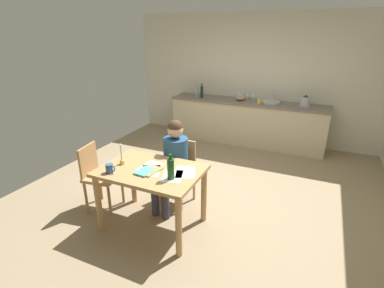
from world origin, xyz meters
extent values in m
cube|color=#937F60|center=(0.00, 0.00, -0.02)|extent=(5.20, 5.20, 0.04)
cube|color=beige|center=(0.00, 2.60, 1.30)|extent=(5.20, 0.12, 2.60)
cube|color=beige|center=(0.00, 2.24, 0.43)|extent=(3.14, 0.60, 0.86)
cube|color=#72665B|center=(0.00, 2.24, 0.88)|extent=(3.18, 0.64, 0.04)
cube|color=tan|center=(-0.29, -1.01, 0.74)|extent=(1.16, 0.80, 0.04)
cylinder|color=tan|center=(-0.81, -1.35, 0.36)|extent=(0.07, 0.07, 0.72)
cylinder|color=tan|center=(0.23, -1.35, 0.36)|extent=(0.07, 0.07, 0.72)
cylinder|color=tan|center=(-0.81, -0.67, 0.36)|extent=(0.07, 0.07, 0.72)
cylinder|color=tan|center=(0.23, -0.67, 0.36)|extent=(0.07, 0.07, 0.72)
cube|color=tan|center=(-0.26, -0.43, 0.46)|extent=(0.44, 0.44, 0.04)
cube|color=tan|center=(-0.24, -0.24, 0.67)|extent=(0.36, 0.07, 0.40)
cylinder|color=tan|center=(-0.45, -0.58, 0.22)|extent=(0.04, 0.04, 0.45)
cylinder|color=tan|center=(-0.11, -0.61, 0.22)|extent=(0.04, 0.04, 0.45)
cylinder|color=tan|center=(-0.41, -0.24, 0.22)|extent=(0.04, 0.04, 0.45)
cylinder|color=tan|center=(-0.07, -0.27, 0.22)|extent=(0.04, 0.04, 0.45)
cylinder|color=navy|center=(-0.26, -0.45, 0.70)|extent=(0.35, 0.35, 0.50)
sphere|color=#D8AD8C|center=(-0.26, -0.45, 1.06)|extent=(0.20, 0.20, 0.20)
sphere|color=#473323|center=(-0.26, -0.45, 1.10)|extent=(0.19, 0.19, 0.19)
cylinder|color=#383847|center=(-0.36, -0.63, 0.45)|extent=(0.17, 0.39, 0.13)
cylinder|color=#383847|center=(-0.38, -0.82, 0.23)|extent=(0.10, 0.10, 0.45)
cylinder|color=#383847|center=(-0.20, -0.64, 0.45)|extent=(0.17, 0.39, 0.13)
cylinder|color=#383847|center=(-0.22, -0.83, 0.23)|extent=(0.10, 0.10, 0.45)
cube|color=tan|center=(-1.07, -0.95, 0.47)|extent=(0.46, 0.46, 0.04)
cube|color=tan|center=(-1.26, -0.98, 0.68)|extent=(0.09, 0.36, 0.40)
cylinder|color=tan|center=(-0.88, -1.09, 0.23)|extent=(0.04, 0.04, 0.46)
cylinder|color=tan|center=(-0.93, -0.76, 0.23)|extent=(0.04, 0.04, 0.46)
cylinder|color=tan|center=(-1.21, -1.15, 0.23)|extent=(0.04, 0.04, 0.46)
cylinder|color=tan|center=(-1.27, -0.81, 0.23)|extent=(0.04, 0.04, 0.46)
cylinder|color=#33598C|center=(-0.66, -1.27, 0.81)|extent=(0.08, 0.08, 0.10)
torus|color=#33598C|center=(-0.62, -1.27, 0.82)|extent=(0.07, 0.01, 0.07)
cylinder|color=gold|center=(-0.67, -1.03, 0.78)|extent=(0.06, 0.06, 0.05)
cylinder|color=white|center=(-0.67, -1.03, 0.91)|extent=(0.02, 0.02, 0.20)
cube|color=#50B3AC|center=(-0.31, -1.10, 0.77)|extent=(0.17, 0.23, 0.02)
cube|color=#A8844B|center=(-0.27, -1.06, 0.77)|extent=(0.23, 0.28, 0.02)
cube|color=white|center=(-0.27, -1.05, 0.76)|extent=(0.31, 0.36, 0.00)
cube|color=white|center=(-0.32, -0.96, 0.76)|extent=(0.22, 0.31, 0.00)
cube|color=white|center=(0.01, -1.06, 0.76)|extent=(0.29, 0.35, 0.00)
cube|color=white|center=(0.10, -0.91, 0.76)|extent=(0.31, 0.35, 0.00)
cylinder|color=#194C23|center=(0.03, -1.11, 0.87)|extent=(0.08, 0.08, 0.23)
cylinder|color=#194C23|center=(0.03, -1.11, 1.02)|extent=(0.03, 0.03, 0.06)
cylinder|color=#B2B7BC|center=(0.47, 2.24, 0.92)|extent=(0.36, 0.36, 0.04)
cylinder|color=silver|center=(0.47, 2.40, 1.02)|extent=(0.02, 0.02, 0.24)
cylinder|color=#8C999E|center=(-1.10, 2.15, 1.01)|extent=(0.07, 0.07, 0.22)
cylinder|color=#8C999E|center=(-1.10, 2.15, 1.15)|extent=(0.03, 0.03, 0.06)
cylinder|color=black|center=(-0.98, 2.15, 1.02)|extent=(0.06, 0.06, 0.24)
cylinder|color=black|center=(-0.98, 2.15, 1.17)|extent=(0.03, 0.03, 0.06)
ellipsoid|color=tan|center=(-0.16, 2.25, 0.94)|extent=(0.20, 0.20, 0.09)
cylinder|color=#B7BABF|center=(1.10, 2.24, 0.99)|extent=(0.18, 0.18, 0.18)
cone|color=#262628|center=(1.10, 2.24, 1.10)|extent=(0.11, 0.11, 0.04)
cylinder|color=silver|center=(0.06, 2.39, 0.90)|extent=(0.06, 0.06, 0.00)
cylinder|color=silver|center=(0.06, 2.39, 0.94)|extent=(0.01, 0.01, 0.07)
cone|color=silver|center=(0.06, 2.39, 1.01)|extent=(0.07, 0.07, 0.08)
cylinder|color=silver|center=(-0.05, 2.39, 0.90)|extent=(0.06, 0.06, 0.00)
cylinder|color=silver|center=(-0.05, 2.39, 0.94)|extent=(0.01, 0.01, 0.07)
cone|color=silver|center=(-0.05, 2.39, 1.01)|extent=(0.07, 0.07, 0.08)
cylinder|color=silver|center=(-0.17, 2.39, 0.90)|extent=(0.06, 0.06, 0.00)
cylinder|color=silver|center=(-0.17, 2.39, 0.94)|extent=(0.01, 0.01, 0.07)
cone|color=silver|center=(-0.17, 2.39, 1.01)|extent=(0.07, 0.07, 0.08)
cylinder|color=silver|center=(-0.22, 2.39, 0.90)|extent=(0.06, 0.06, 0.00)
cylinder|color=silver|center=(-0.22, 2.39, 0.94)|extent=(0.01, 0.01, 0.07)
cone|color=silver|center=(-0.22, 2.39, 1.01)|extent=(0.07, 0.07, 0.08)
cylinder|color=#F2CC4C|center=(0.26, 2.09, 0.95)|extent=(0.07, 0.07, 0.09)
torus|color=#F2CC4C|center=(0.30, 2.09, 0.95)|extent=(0.06, 0.01, 0.06)
camera|label=1|loc=(1.36, -3.50, 2.23)|focal=26.92mm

